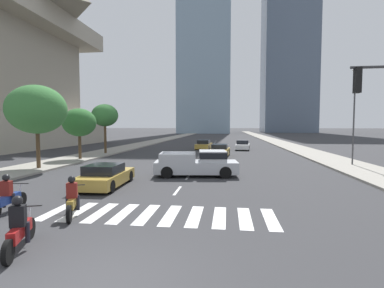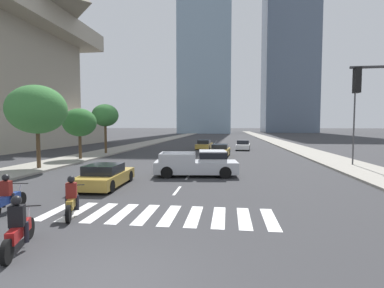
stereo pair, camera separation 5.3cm
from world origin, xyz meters
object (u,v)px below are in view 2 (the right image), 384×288
at_px(sedan_gold_1, 220,151).
at_px(street_tree_nearest, 37,110).
at_px(sedan_gold_0, 105,176).
at_px(street_tree_third, 105,116).
at_px(motorcycle_lead, 72,200).
at_px(motorcycle_third, 19,229).
at_px(street_lamp_east, 354,110).
at_px(sedan_gold_2, 204,145).
at_px(pickup_truck, 200,164).
at_px(street_tree_second, 80,123).
at_px(motorcycle_trailing, 8,197).
at_px(sedan_white_3, 243,145).

distance_m(sedan_gold_1, street_tree_nearest, 17.69).
bearing_deg(sedan_gold_0, sedan_gold_1, -21.23).
relative_size(sedan_gold_0, street_tree_third, 0.78).
bearing_deg(sedan_gold_0, motorcycle_lead, -171.06).
height_order(motorcycle_third, street_lamp_east, street_lamp_east).
bearing_deg(sedan_gold_0, sedan_gold_2, -8.95).
relative_size(pickup_truck, street_tree_third, 0.99).
height_order(street_tree_nearest, street_tree_third, street_tree_nearest).
bearing_deg(motorcycle_lead, sedan_gold_2, -25.82).
xyz_separation_m(street_tree_second, street_tree_third, (-0.00, 5.78, 0.87)).
distance_m(motorcycle_lead, motorcycle_trailing, 2.60).
bearing_deg(street_tree_second, street_tree_third, 90.00).
height_order(sedan_gold_0, sedan_gold_1, sedan_gold_1).
distance_m(sedan_gold_1, sedan_gold_2, 9.78).
bearing_deg(pickup_truck, motorcycle_lead, -119.53).
bearing_deg(sedan_white_3, sedan_gold_0, -14.02).
relative_size(motorcycle_trailing, sedan_gold_1, 0.45).
bearing_deg(sedan_gold_2, street_tree_second, 147.69).
height_order(sedan_gold_2, sedan_white_3, same).
bearing_deg(sedan_gold_0, street_lamp_east, -60.79).
bearing_deg(street_lamp_east, sedan_white_3, 117.77).
bearing_deg(motorcycle_third, sedan_gold_0, -12.13).
relative_size(sedan_white_3, street_tree_nearest, 0.72).
bearing_deg(sedan_white_3, motorcycle_trailing, -14.00).
bearing_deg(sedan_gold_2, street_lamp_east, -135.17).
bearing_deg(street_lamp_east, street_tree_nearest, -168.47).
height_order(sedan_gold_2, street_tree_third, street_tree_third).
relative_size(motorcycle_third, sedan_gold_1, 0.44).
distance_m(motorcycle_trailing, sedan_gold_1, 22.37).
distance_m(motorcycle_lead, street_tree_nearest, 13.66).
relative_size(motorcycle_third, street_tree_third, 0.38).
height_order(street_tree_nearest, street_tree_second, street_tree_nearest).
bearing_deg(sedan_gold_2, motorcycle_lead, 179.89).
relative_size(sedan_gold_1, street_tree_second, 1.01).
bearing_deg(sedan_gold_0, street_tree_second, 32.13).
bearing_deg(sedan_white_3, sedan_gold_1, -12.77).
xyz_separation_m(motorcycle_trailing, street_lamp_east, (18.33, 14.92, 4.02)).
bearing_deg(motorcycle_trailing, pickup_truck, -42.92).
height_order(pickup_truck, sedan_gold_0, pickup_truck).
bearing_deg(sedan_gold_2, motorcycle_third, -179.40).
relative_size(motorcycle_third, street_lamp_east, 0.28).
relative_size(sedan_gold_2, street_tree_nearest, 0.79).
relative_size(motorcycle_trailing, street_tree_second, 0.45).
bearing_deg(motorcycle_third, motorcycle_lead, -16.48).
bearing_deg(pickup_truck, sedan_gold_1, 79.36).
xyz_separation_m(street_lamp_east, street_tree_nearest, (-24.14, -4.93, -0.10)).
xyz_separation_m(motorcycle_trailing, street_tree_third, (-5.82, 21.86, 3.89)).
relative_size(motorcycle_lead, street_tree_second, 0.45).
relative_size(motorcycle_lead, street_tree_third, 0.38).
bearing_deg(sedan_gold_1, motorcycle_trailing, -14.61).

